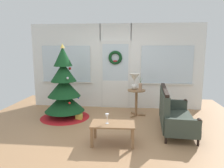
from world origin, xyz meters
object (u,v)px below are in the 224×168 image
at_px(christmas_tree, 64,91).
at_px(settee_sofa, 172,114).
at_px(wine_glass, 107,116).
at_px(coffee_table, 113,126).
at_px(gift_box, 79,117).
at_px(side_table, 136,98).
at_px(flower_vase, 140,86).
at_px(table_lamp, 134,79).

bearing_deg(christmas_tree, settee_sofa, -12.71).
bearing_deg(christmas_tree, wine_glass, -47.92).
height_order(coffee_table, gift_box, coffee_table).
xyz_separation_m(christmas_tree, side_table, (1.90, 0.34, -0.20)).
bearing_deg(side_table, settee_sofa, -49.84).
height_order(settee_sofa, coffee_table, settee_sofa).
xyz_separation_m(settee_sofa, flower_vase, (-0.70, 0.89, 0.46)).
xyz_separation_m(settee_sofa, table_lamp, (-0.86, 0.99, 0.63)).
height_order(wine_glass, gift_box, wine_glass).
bearing_deg(christmas_tree, side_table, 10.13).
relative_size(side_table, flower_vase, 2.05).
bearing_deg(coffee_table, settee_sofa, 32.65).
relative_size(table_lamp, coffee_table, 0.51).
relative_size(settee_sofa, coffee_table, 1.90).
xyz_separation_m(table_lamp, gift_box, (-1.41, -0.54, -0.92)).
xyz_separation_m(table_lamp, wine_glass, (-0.51, -1.85, -0.45)).
xyz_separation_m(settee_sofa, wine_glass, (-1.37, -0.86, 0.18)).
bearing_deg(table_lamp, gift_box, -159.05).
bearing_deg(settee_sofa, table_lamp, 131.03).
bearing_deg(christmas_tree, flower_vase, 7.95).
xyz_separation_m(table_lamp, coffee_table, (-0.41, -1.80, -0.65)).
distance_m(settee_sofa, gift_box, 2.33).
relative_size(flower_vase, coffee_table, 0.41).
height_order(settee_sofa, side_table, settee_sofa).
xyz_separation_m(wine_glass, gift_box, (-0.90, 1.31, -0.48)).
distance_m(christmas_tree, table_lamp, 1.90).
bearing_deg(table_lamp, settee_sofa, -48.97).
bearing_deg(settee_sofa, flower_vase, 128.24).
height_order(settee_sofa, flower_vase, flower_vase).
distance_m(wine_glass, gift_box, 1.66).
distance_m(settee_sofa, flower_vase, 1.22).
bearing_deg(flower_vase, coffee_table, -108.46).
xyz_separation_m(side_table, table_lamp, (-0.06, 0.04, 0.49)).
xyz_separation_m(settee_sofa, gift_box, (-2.27, 0.45, -0.30)).
distance_m(christmas_tree, side_table, 1.94).
relative_size(settee_sofa, gift_box, 10.12).
height_order(christmas_tree, settee_sofa, christmas_tree).
relative_size(settee_sofa, wine_glass, 8.39).
bearing_deg(gift_box, flower_vase, 15.66).
xyz_separation_m(flower_vase, wine_glass, (-0.67, -1.75, -0.28)).
bearing_deg(wine_glass, gift_box, 124.56).
bearing_deg(wine_glass, flower_vase, 68.91).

